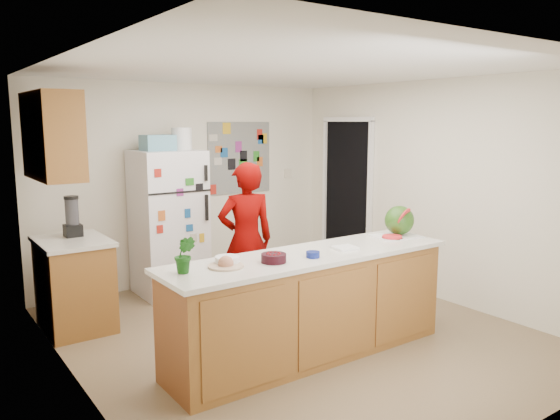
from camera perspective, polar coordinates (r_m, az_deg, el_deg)
floor at (r=5.45m, az=1.46°, el=-12.77°), size 4.00×4.50×0.02m
wall_back at (r=7.04m, az=-9.56°, el=2.74°), size 4.00×0.02×2.50m
wall_left at (r=4.25m, az=-20.82°, el=-1.96°), size 0.02×4.50×2.50m
wall_right at (r=6.50m, az=15.88°, el=1.99°), size 0.02×4.50×2.50m
ceiling at (r=5.07m, az=1.58°, el=14.66°), size 4.00×4.50×0.02m
doorway at (r=7.50m, az=7.06°, el=1.42°), size 0.03×0.85×2.04m
peninsula_base at (r=4.80m, az=3.15°, el=-10.11°), size 2.60×0.62×0.88m
peninsula_top at (r=4.67m, az=3.20°, el=-4.78°), size 2.68×0.70×0.04m
side_counter_base at (r=5.79m, az=-20.66°, el=-7.43°), size 0.60×0.80×0.86m
side_counter_top at (r=5.68m, az=-20.92°, el=-3.07°), size 0.64×0.84×0.04m
upper_cabinets at (r=5.48m, az=-22.72°, el=7.17°), size 0.35×1.00×0.80m
refrigerator at (r=6.57m, az=-11.56°, el=-1.31°), size 0.75×0.70×1.70m
fridge_top_bin at (r=6.43m, az=-12.65°, el=6.87°), size 0.35×0.28×0.18m
photo_collage at (r=7.35m, az=-4.24°, el=5.46°), size 0.95×0.01×0.95m
person at (r=5.68m, az=-3.58°, el=-3.16°), size 0.67×0.53×1.62m
blender_appliance at (r=5.78m, az=-20.89°, el=-0.74°), size 0.13×0.13×0.38m
cutting_board at (r=5.44m, az=12.04°, el=-2.69°), size 0.49×0.40×0.01m
watermelon at (r=5.46m, az=12.37°, el=-1.05°), size 0.29×0.29×0.29m
watermelon_slice at (r=5.32m, az=11.64°, el=-2.75°), size 0.19×0.19×0.02m
cherry_bowl at (r=4.36m, az=-0.67°, el=-5.04°), size 0.25×0.25×0.07m
white_bowl at (r=4.34m, az=-5.51°, el=-5.23°), size 0.21×0.21×0.06m
cobalt_bowl at (r=4.52m, az=3.45°, el=-4.66°), size 0.15×0.15×0.05m
plate at (r=4.24m, az=-5.68°, el=-5.86°), size 0.31×0.31×0.02m
paper_towel at (r=4.85m, az=6.80°, el=-3.95°), size 0.22×0.20×0.02m
keys at (r=5.42m, az=13.76°, el=-2.79°), size 0.09×0.04×0.01m
potted_plant at (r=4.09m, az=-9.91°, el=-4.61°), size 0.20×0.20×0.28m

